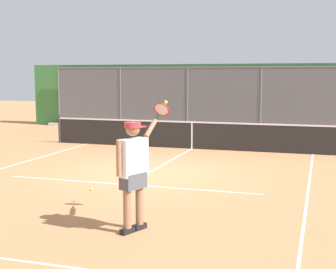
{
  "coord_description": "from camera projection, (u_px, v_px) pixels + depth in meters",
  "views": [
    {
      "loc": [
        -4.29,
        11.84,
        2.56
      ],
      "look_at": [
        -0.56,
        0.05,
        1.05
      ],
      "focal_mm": 52.16,
      "sensor_mm": 36.0,
      "label": 1
    }
  ],
  "objects": [
    {
      "name": "ground_plane",
      "position": [
        148.0,
        173.0,
        12.8
      ],
      "size": [
        60.0,
        60.0,
        0.0
      ],
      "primitive_type": "plane",
      "color": "#C67A4C"
    },
    {
      "name": "fence_backdrop",
      "position": [
        226.0,
        97.0,
        22.71
      ],
      "size": [
        19.86,
        1.37,
        3.07
      ],
      "color": "#565B60",
      "rests_on": "ground"
    },
    {
      "name": "tennis_net",
      "position": [
        192.0,
        135.0,
        16.99
      ],
      "size": [
        10.51,
        0.09,
        1.07
      ],
      "color": "#2D2D2D",
      "rests_on": "ground"
    },
    {
      "name": "court_line_markings",
      "position": [
        124.0,
        187.0,
        11.22
      ],
      "size": [
        8.18,
        10.79,
        0.01
      ],
      "color": "white",
      "rests_on": "ground"
    },
    {
      "name": "tennis_player",
      "position": [
        134.0,
        166.0,
        7.92
      ],
      "size": [
        0.54,
        1.45,
        2.11
      ],
      "rotation": [
        0.0,
        0.0,
        -1.97
      ],
      "color": "black",
      "rests_on": "ground"
    },
    {
      "name": "tennis_ball_by_sideline",
      "position": [
        91.0,
        189.0,
        10.87
      ],
      "size": [
        0.07,
        0.07,
        0.07
      ],
      "primitive_type": "sphere",
      "color": "#D6E042",
      "rests_on": "ground"
    }
  ]
}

